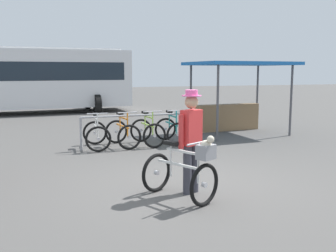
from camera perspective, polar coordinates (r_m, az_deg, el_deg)
The scene contains 10 objects.
ground_plane at distance 7.06m, azimuth 3.07°, elevation -8.52°, with size 80.00×80.00×0.00m, color #514F4C.
bike_rack_rail at distance 10.29m, azimuth -4.11°, elevation 0.58°, with size 3.21×0.07×0.88m.
racked_bike_white at distance 10.27m, azimuth -10.59°, elevation -1.23°, with size 0.73×1.13×0.97m.
racked_bike_orange at distance 10.40m, azimuth -6.77°, elevation -1.03°, with size 0.80×1.19×0.97m.
racked_bike_lime at distance 10.57m, azimuth -3.06°, elevation -0.84°, with size 0.76×1.18×0.98m.
racked_bike_teal at distance 10.78m, azimuth 0.51°, elevation -0.64°, with size 0.67×1.12×0.98m.
featured_bicycle at distance 6.05m, azimuth 2.55°, elevation -6.59°, with size 1.08×1.26×1.09m.
person_with_featured_bike at distance 6.32m, azimuth 3.45°, elevation -1.66°, with size 0.49×0.33×1.72m.
bus_distant at distance 19.43m, azimuth -20.83°, elevation 6.85°, with size 10.14×3.81×3.08m.
market_stall at distance 12.79m, azimuth 9.79°, elevation 5.27°, with size 3.21×2.45×2.30m.
Camera 1 is at (-2.56, -6.26, 2.04)m, focal length 41.02 mm.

